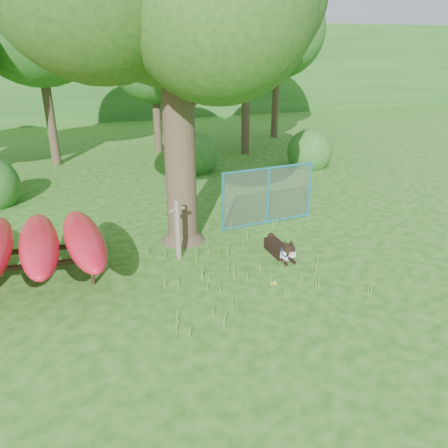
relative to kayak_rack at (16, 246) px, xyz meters
name	(u,v)px	position (x,y,z in m)	size (l,w,h in m)	color
ground	(236,294)	(3.94, -1.95, -0.86)	(80.00, 80.00, 0.00)	#1C5110
wooden_post	(178,228)	(3.31, -0.01, -0.11)	(0.38, 0.20, 1.40)	#65584C
kayak_rack	(16,246)	(0.00, 0.00, 0.00)	(3.49, 3.56, 1.12)	black
husky_dog	(281,249)	(5.52, -0.81, -0.66)	(0.32, 1.27, 0.57)	black
fence_section	(268,196)	(6.14, 1.16, -0.06)	(2.73, 0.22, 2.66)	teal
wildflower_clump	(274,284)	(4.64, -2.17, -0.66)	(0.11, 0.10, 0.24)	#568F2E
bg_tree_b	(35,13)	(0.94, 10.05, 4.75)	(5.20, 5.20, 8.22)	#3A2D1F
bg_tree_c	(154,56)	(5.44, 11.05, 3.25)	(4.00, 4.00, 6.12)	#3A2D1F
bg_tree_d	(247,31)	(8.94, 9.05, 4.23)	(4.80, 4.80, 7.50)	#3A2D1F
bg_tree_e	(278,30)	(11.94, 12.05, 4.37)	(4.60, 4.60, 7.55)	#3A2D1F
shrub_right	(309,166)	(10.44, 6.05, -0.86)	(1.80, 1.80, 1.80)	#20581C
shrub_mid	(195,171)	(5.94, 7.05, -0.86)	(1.80, 1.80, 1.80)	#20581C
wooded_hillside	(89,68)	(3.94, 26.05, 2.14)	(80.00, 12.00, 6.00)	#20581C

